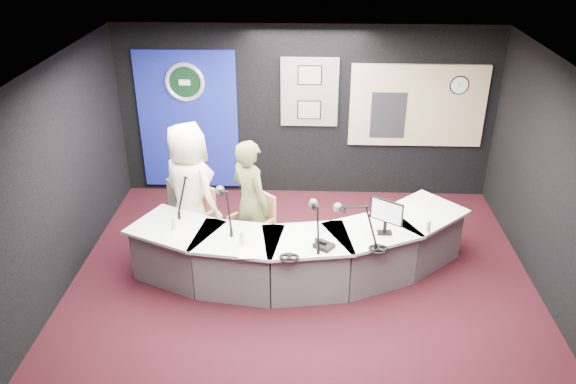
{
  "coord_description": "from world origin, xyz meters",
  "views": [
    {
      "loc": [
        0.06,
        -5.78,
        4.47
      ],
      "look_at": [
        -0.2,
        0.8,
        1.1
      ],
      "focal_mm": 36.0,
      "sensor_mm": 36.0,
      "label": 1
    }
  ],
  "objects_px": {
    "broadcast_desk": "(299,250)",
    "armchair_left": "(192,221)",
    "person_man": "(190,191)",
    "person_woman": "(250,202)",
    "armchair_right": "(251,227)"
  },
  "relations": [
    {
      "from": "person_woman",
      "to": "person_man",
      "type": "bearing_deg",
      "value": 33.65
    },
    {
      "from": "person_man",
      "to": "person_woman",
      "type": "height_order",
      "value": "person_man"
    },
    {
      "from": "armchair_left",
      "to": "person_man",
      "type": "bearing_deg",
      "value": 0.0
    },
    {
      "from": "broadcast_desk",
      "to": "person_woman",
      "type": "bearing_deg",
      "value": 150.91
    },
    {
      "from": "person_man",
      "to": "person_woman",
      "type": "bearing_deg",
      "value": -152.86
    },
    {
      "from": "armchair_right",
      "to": "armchair_left",
      "type": "bearing_deg",
      "value": -146.52
    },
    {
      "from": "broadcast_desk",
      "to": "armchair_left",
      "type": "height_order",
      "value": "armchair_left"
    },
    {
      "from": "broadcast_desk",
      "to": "person_man",
      "type": "xyz_separation_m",
      "value": [
        -1.48,
        0.52,
        0.58
      ]
    },
    {
      "from": "armchair_left",
      "to": "person_woman",
      "type": "height_order",
      "value": "person_woman"
    },
    {
      "from": "armchair_right",
      "to": "broadcast_desk",
      "type": "bearing_deg",
      "value": 15.18
    },
    {
      "from": "person_man",
      "to": "broadcast_desk",
      "type": "bearing_deg",
      "value": -161.42
    },
    {
      "from": "broadcast_desk",
      "to": "armchair_left",
      "type": "distance_m",
      "value": 1.58
    },
    {
      "from": "armchair_left",
      "to": "armchair_right",
      "type": "height_order",
      "value": "armchair_right"
    },
    {
      "from": "armchair_left",
      "to": "broadcast_desk",
      "type": "bearing_deg",
      "value": 13.68
    },
    {
      "from": "armchair_left",
      "to": "armchair_right",
      "type": "relative_size",
      "value": 0.97
    }
  ]
}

